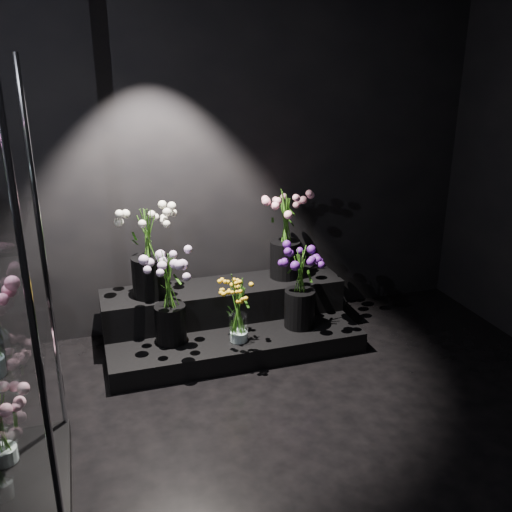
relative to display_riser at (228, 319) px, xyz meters
name	(u,v)px	position (x,y,z in m)	size (l,w,h in m)	color
floor	(336,469)	(0.18, -1.62, -0.18)	(4.00, 4.00, 0.00)	black
wall_back	(235,154)	(0.18, 0.38, 1.22)	(4.00, 4.00, 0.00)	black
display_riser	(228,319)	(0.00, 0.00, 0.00)	(1.90, 0.84, 0.42)	black
bouquet_orange_bells	(238,308)	(0.00, -0.33, 0.25)	(0.26, 0.26, 0.52)	white
bouquet_lilac	(169,290)	(-0.48, -0.19, 0.39)	(0.44, 0.44, 0.70)	black
bouquet_purple	(300,282)	(0.51, -0.24, 0.35)	(0.38, 0.38, 0.64)	black
bouquet_cream_roses	(148,245)	(-0.57, 0.09, 0.65)	(0.44, 0.44, 0.71)	black
bouquet_pink_roses	(285,228)	(0.52, 0.14, 0.67)	(0.44, 0.44, 0.73)	black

